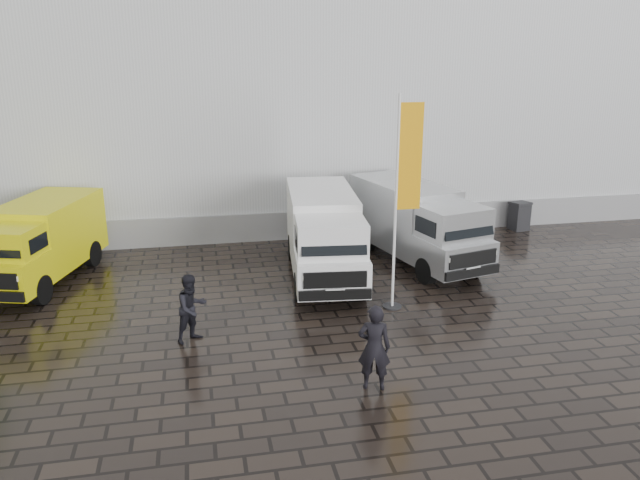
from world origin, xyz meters
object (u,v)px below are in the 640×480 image
at_px(flagpole, 403,191).
at_px(van_white, 324,237).
at_px(van_yellow, 38,244).
at_px(person_front, 374,347).
at_px(van_silver, 417,225).
at_px(wheelie_bin, 519,216).
at_px(person_tent, 192,308).

bearing_deg(flagpole, van_white, 119.47).
relative_size(van_yellow, person_front, 2.77).
bearing_deg(person_front, flagpole, -99.13).
height_order(van_white, person_front, van_white).
relative_size(van_yellow, van_silver, 0.89).
height_order(flagpole, wheelie_bin, flagpole).
distance_m(van_silver, person_front, 8.03).
xyz_separation_m(van_silver, person_front, (-3.49, -7.22, -0.32)).
bearing_deg(person_tent, van_white, 7.69).
distance_m(flagpole, person_front, 4.80).
relative_size(person_front, person_tent, 1.10).
distance_m(van_silver, flagpole, 4.22).
bearing_deg(flagpole, wheelie_bin, 42.25).
xyz_separation_m(van_white, wheelie_bin, (8.21, 3.49, -0.70)).
relative_size(van_yellow, person_tent, 3.05).
relative_size(wheelie_bin, person_tent, 0.66).
height_order(van_yellow, wheelie_bin, van_yellow).
relative_size(van_silver, flagpole, 1.01).
bearing_deg(wheelie_bin, flagpole, -147.56).
bearing_deg(flagpole, person_tent, -169.88).
height_order(van_silver, person_front, van_silver).
xyz_separation_m(van_white, person_tent, (-3.85, -3.57, -0.42)).
bearing_deg(person_tent, wheelie_bin, -4.83).
relative_size(van_white, van_silver, 1.02).
relative_size(van_white, person_tent, 3.50).
xyz_separation_m(wheelie_bin, person_tent, (-12.06, -7.06, 0.28)).
relative_size(van_silver, person_tent, 3.44).
height_order(van_silver, wheelie_bin, van_silver).
distance_m(van_yellow, flagpole, 10.53).
relative_size(van_silver, wheelie_bin, 5.24).
bearing_deg(person_front, van_white, -76.80).
xyz_separation_m(van_white, van_silver, (3.15, 0.75, -0.02)).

